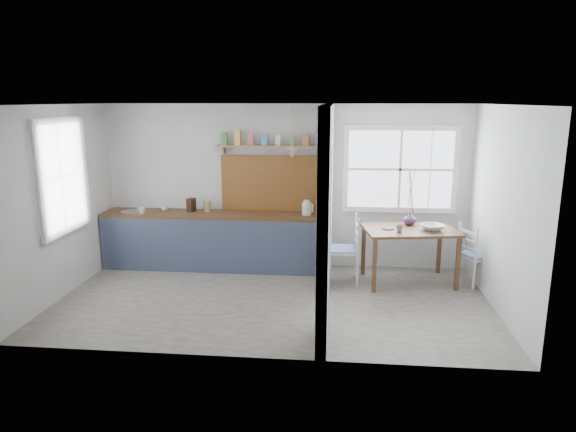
# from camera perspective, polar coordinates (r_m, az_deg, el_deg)

# --- Properties ---
(floor) EXTENTS (5.80, 3.20, 0.01)m
(floor) POSITION_cam_1_polar(r_m,az_deg,el_deg) (7.06, -1.66, -9.32)
(floor) COLOR gray
(floor) RESTS_ON ground
(ceiling) EXTENTS (5.80, 3.20, 0.01)m
(ceiling) POSITION_cam_1_polar(r_m,az_deg,el_deg) (6.54, -1.81, 12.28)
(ceiling) COLOR silver
(ceiling) RESTS_ON walls
(walls) EXTENTS (5.81, 3.21, 2.60)m
(walls) POSITION_cam_1_polar(r_m,az_deg,el_deg) (6.68, -1.73, 1.06)
(walls) COLOR silver
(walls) RESTS_ON floor
(partition) EXTENTS (0.12, 3.20, 2.60)m
(partition) POSITION_cam_1_polar(r_m,az_deg,el_deg) (6.66, 4.31, 2.32)
(partition) COLOR silver
(partition) RESTS_ON floor
(kitchen_window) EXTENTS (0.10, 1.16, 1.50)m
(kitchen_window) POSITION_cam_1_polar(r_m,az_deg,el_deg) (7.54, -23.98, 4.01)
(kitchen_window) COLOR white
(kitchen_window) RESTS_ON walls
(nook_window) EXTENTS (1.76, 0.10, 1.30)m
(nook_window) POSITION_cam_1_polar(r_m,az_deg,el_deg) (8.17, 12.35, 5.07)
(nook_window) COLOR white
(nook_window) RESTS_ON walls
(counter) EXTENTS (3.50, 0.60, 0.90)m
(counter) POSITION_cam_1_polar(r_m,az_deg,el_deg) (8.36, -8.24, -2.61)
(counter) COLOR #50371E
(counter) RESTS_ON floor
(sink) EXTENTS (0.40, 0.40, 0.02)m
(sink) POSITION_cam_1_polar(r_m,az_deg,el_deg) (8.63, -16.79, 0.43)
(sink) COLOR #BABBBD
(sink) RESTS_ON counter
(backsplash) EXTENTS (1.65, 0.03, 0.90)m
(backsplash) POSITION_cam_1_polar(r_m,az_deg,el_deg) (8.24, -1.76, 3.66)
(backsplash) COLOR brown
(backsplash) RESTS_ON walls
(shelf) EXTENTS (1.75, 0.20, 0.21)m
(shelf) POSITION_cam_1_polar(r_m,az_deg,el_deg) (8.07, -1.87, 8.16)
(shelf) COLOR #8C6D4F
(shelf) RESTS_ON walls
(pendant_lamp) EXTENTS (0.26, 0.26, 0.16)m
(pendant_lamp) POSITION_cam_1_polar(r_m,az_deg,el_deg) (7.71, 0.45, 7.01)
(pendant_lamp) COLOR beige
(pendant_lamp) RESTS_ON ceiling
(utensil_rail) EXTENTS (0.02, 0.50, 0.02)m
(utensil_rail) POSITION_cam_1_polar(r_m,az_deg,el_deg) (7.49, 3.78, 3.49)
(utensil_rail) COLOR #BABBBD
(utensil_rail) RESTS_ON partition
(dining_table) EXTENTS (1.44, 1.07, 0.82)m
(dining_table) POSITION_cam_1_polar(r_m,az_deg,el_deg) (7.80, 13.25, -4.30)
(dining_table) COLOR #50371E
(dining_table) RESTS_ON floor
(chair_left) EXTENTS (0.48, 0.48, 1.00)m
(chair_left) POSITION_cam_1_polar(r_m,az_deg,el_deg) (7.66, 6.08, -3.64)
(chair_left) COLOR silver
(chair_left) RESTS_ON floor
(chair_right) EXTENTS (0.56, 0.56, 0.92)m
(chair_right) POSITION_cam_1_polar(r_m,az_deg,el_deg) (7.97, 20.29, -4.04)
(chair_right) COLOR silver
(chair_right) RESTS_ON floor
(kettle) EXTENTS (0.24, 0.22, 0.23)m
(kettle) POSITION_cam_1_polar(r_m,az_deg,el_deg) (7.99, 2.08, 0.94)
(kettle) COLOR white
(kettle) RESTS_ON counter
(mug_a) EXTENTS (0.12, 0.12, 0.10)m
(mug_a) POSITION_cam_1_polar(r_m,az_deg,el_deg) (8.41, -15.92, 0.58)
(mug_a) COLOR silver
(mug_a) RESTS_ON counter
(mug_b) EXTENTS (0.11, 0.11, 0.08)m
(mug_b) POSITION_cam_1_polar(r_m,az_deg,el_deg) (8.54, -13.55, 0.85)
(mug_b) COLOR beige
(mug_b) RESTS_ON counter
(knife_block) EXTENTS (0.14, 0.16, 0.22)m
(knife_block) POSITION_cam_1_polar(r_m,az_deg,el_deg) (8.38, -10.71, 1.22)
(knife_block) COLOR black
(knife_block) RESTS_ON counter
(jar) EXTENTS (0.15, 0.15, 0.18)m
(jar) POSITION_cam_1_polar(r_m,az_deg,el_deg) (8.34, -8.97, 1.11)
(jar) COLOR olive
(jar) RESTS_ON counter
(towel_magenta) EXTENTS (0.02, 0.03, 0.48)m
(towel_magenta) POSITION_cam_1_polar(r_m,az_deg,el_deg) (7.84, 3.45, -4.93)
(towel_magenta) COLOR #B80E38
(towel_magenta) RESTS_ON counter
(towel_orange) EXTENTS (0.02, 0.03, 0.54)m
(towel_orange) POSITION_cam_1_polar(r_m,az_deg,el_deg) (7.83, 3.44, -5.14)
(towel_orange) COLOR gold
(towel_orange) RESTS_ON counter
(bowl) EXTENTS (0.44, 0.44, 0.08)m
(bowl) POSITION_cam_1_polar(r_m,az_deg,el_deg) (7.68, 15.74, -1.21)
(bowl) COLOR silver
(bowl) RESTS_ON dining_table
(table_cup) EXTENTS (0.13, 0.13, 0.10)m
(table_cup) POSITION_cam_1_polar(r_m,az_deg,el_deg) (7.46, 12.30, -1.36)
(table_cup) COLOR slate
(table_cup) RESTS_ON dining_table
(plate) EXTENTS (0.19, 0.19, 0.01)m
(plate) POSITION_cam_1_polar(r_m,az_deg,el_deg) (7.61, 11.05, -1.35)
(plate) COLOR #2F2424
(plate) RESTS_ON dining_table
(vase) EXTENTS (0.24, 0.24, 0.20)m
(vase) POSITION_cam_1_polar(r_m,az_deg,el_deg) (7.90, 13.38, -0.25)
(vase) COLOR #492C52
(vase) RESTS_ON dining_table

